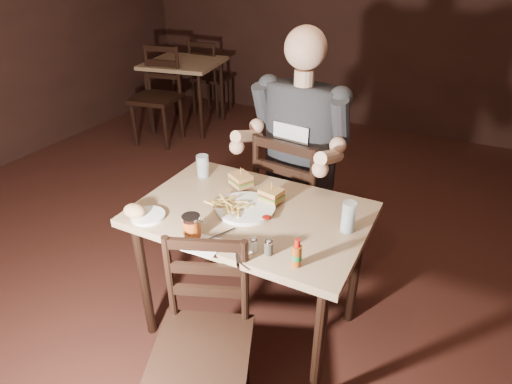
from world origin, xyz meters
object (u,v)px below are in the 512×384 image
at_px(glass_right, 348,217).
at_px(glass_left, 203,166).
at_px(hot_sauce, 297,253).
at_px(dinner_plate, 245,209).
at_px(bg_table, 184,69).
at_px(bg_chair_far, 211,77).
at_px(side_plate, 148,217).
at_px(chair_near, 202,350).
at_px(bg_chair_near, 155,98).
at_px(diner, 298,125).
at_px(chair_far, 298,203).
at_px(main_table, 251,226).
at_px(syrup_dispenser, 192,226).

bearing_deg(glass_right, glass_left, 170.34).
relative_size(glass_right, hot_sauce, 1.14).
bearing_deg(dinner_plate, bg_table, 130.84).
height_order(glass_left, hot_sauce, hot_sauce).
bearing_deg(bg_table, bg_chair_far, 90.00).
bearing_deg(side_plate, dinner_plate, 35.39).
bearing_deg(chair_near, hot_sauce, 24.20).
height_order(bg_chair_far, bg_chair_near, bg_chair_near).
relative_size(chair_near, glass_right, 5.99).
height_order(bg_chair_near, diner, diner).
xyz_separation_m(chair_far, dinner_plate, (-0.03, -0.62, 0.29)).
xyz_separation_m(main_table, side_plate, (-0.41, -0.28, 0.10)).
distance_m(chair_far, chair_near, 1.19).
bearing_deg(bg_chair_far, chair_far, 130.89).
distance_m(bg_chair_near, syrup_dispenser, 3.02).
height_order(chair_far, glass_left, chair_far).
relative_size(bg_chair_near, glass_left, 8.00).
distance_m(bg_chair_far, dinner_plate, 3.71).
bearing_deg(glass_right, chair_near, -121.90).
height_order(main_table, chair_near, chair_near).
relative_size(bg_chair_far, hot_sauce, 7.23).
height_order(bg_chair_far, hot_sauce, bg_chair_far).
relative_size(chair_far, chair_near, 1.13).
height_order(bg_chair_far, diner, diner).
bearing_deg(chair_near, syrup_dispenser, 104.86).
xyz_separation_m(diner, hot_sauce, (0.35, -0.84, -0.19)).
distance_m(bg_table, hot_sauce, 3.72).
height_order(diner, syrup_dispenser, diner).
xyz_separation_m(chair_far, chair_near, (0.06, -1.19, -0.06)).
height_order(chair_near, hot_sauce, hot_sauce).
relative_size(main_table, bg_chair_near, 1.12).
height_order(bg_chair_near, side_plate, bg_chair_near).
bearing_deg(main_table, hot_sauce, -38.44).
bearing_deg(bg_chair_far, glass_right, 130.32).
bearing_deg(chair_far, glass_left, 50.80).
distance_m(bg_chair_near, glass_left, 2.47).
relative_size(bg_chair_near, side_plate, 6.34).
height_order(chair_near, diner, diner).
xyz_separation_m(glass_left, hot_sauce, (0.76, -0.48, 0.00)).
xyz_separation_m(glass_right, syrup_dispenser, (-0.59, -0.36, -0.02)).
xyz_separation_m(chair_near, bg_chair_near, (-2.23, 2.48, 0.06)).
xyz_separation_m(chair_far, syrup_dispenser, (-0.14, -0.92, 0.33)).
distance_m(bg_chair_far, glass_left, 3.33).
bearing_deg(main_table, glass_left, 153.86).
xyz_separation_m(chair_near, bg_chair_far, (-2.23, 3.58, 0.03)).
bearing_deg(bg_table, chair_near, -53.67).
bearing_deg(bg_chair_near, bg_chair_far, 80.49).
height_order(main_table, bg_table, same).
distance_m(main_table, syrup_dispenser, 0.36).
bearing_deg(chair_far, bg_chair_near, -24.95).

